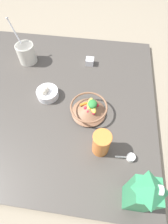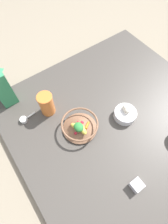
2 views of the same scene
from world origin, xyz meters
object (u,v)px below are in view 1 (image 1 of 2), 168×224
(drinking_cup, at_px, (101,143))
(spice_jar, at_px, (90,62))
(yogurt_tub, at_px, (26,53))
(fruit_bowl, at_px, (89,109))
(garlic_bowl, at_px, (47,93))
(milk_carton, at_px, (142,194))

(drinking_cup, height_order, spice_jar, drinking_cup)
(spice_jar, bearing_deg, drinking_cup, -168.11)
(spice_jar, bearing_deg, yogurt_tub, 94.09)
(fruit_bowl, relative_size, spice_jar, 3.87)
(garlic_bowl, bearing_deg, drinking_cup, -130.58)
(milk_carton, distance_m, yogurt_tub, 1.00)
(garlic_bowl, bearing_deg, spice_jar, -34.52)
(milk_carton, distance_m, spice_jar, 0.82)
(drinking_cup, distance_m, spice_jar, 0.59)
(fruit_bowl, distance_m, garlic_bowl, 0.26)
(fruit_bowl, height_order, milk_carton, milk_carton)
(yogurt_tub, height_order, garlic_bowl, yogurt_tub)
(fruit_bowl, relative_size, milk_carton, 0.71)
(yogurt_tub, xyz_separation_m, drinking_cup, (-0.54, -0.52, 0.01))
(drinking_cup, relative_size, garlic_bowl, 1.15)
(fruit_bowl, xyz_separation_m, spice_jar, (0.38, 0.04, -0.02))
(fruit_bowl, bearing_deg, drinking_cup, -158.09)
(fruit_bowl, distance_m, spice_jar, 0.38)
(milk_carton, bearing_deg, garlic_bowl, 45.08)
(drinking_cup, xyz_separation_m, spice_jar, (0.57, 0.12, -0.05))
(yogurt_tub, relative_size, drinking_cup, 1.83)
(milk_carton, relative_size, spice_jar, 5.49)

